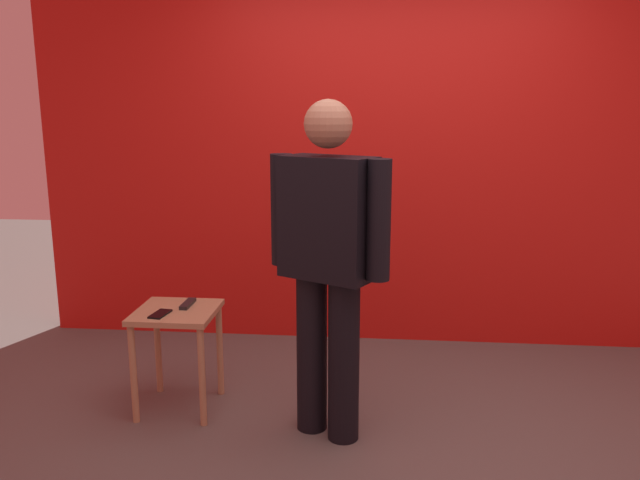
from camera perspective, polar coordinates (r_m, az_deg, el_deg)
ground_plane at (r=3.12m, az=6.86°, el=-19.66°), size 12.00×12.00×0.00m
back_wall_red at (r=4.32m, az=6.88°, el=11.67°), size 4.97×0.12×3.22m
standing_person at (r=3.00m, az=0.73°, el=-1.38°), size 0.63×0.41×1.68m
side_table at (r=3.49m, az=-12.98°, el=-7.97°), size 0.43×0.43×0.57m
cell_phone at (r=3.39m, az=-14.46°, el=-6.58°), size 0.09×0.15×0.01m
tv_remote at (r=3.51m, az=-12.04°, el=-5.74°), size 0.05×0.17×0.02m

